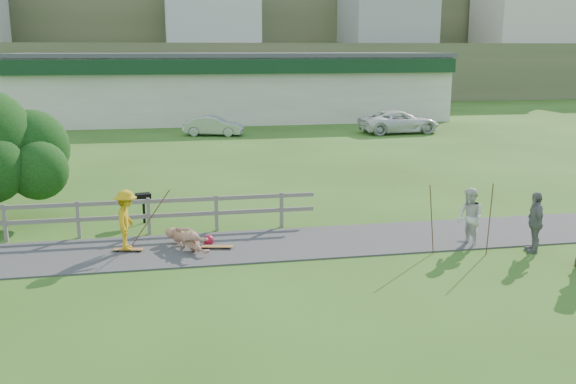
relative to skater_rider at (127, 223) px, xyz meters
name	(u,v)px	position (x,y,z in m)	size (l,w,h in m)	color
ground	(228,266)	(2.54, -1.60, -0.81)	(260.00, 260.00, 0.00)	#2D5117
path	(222,247)	(2.54, -0.10, -0.79)	(34.00, 3.00, 0.04)	#353537
fence	(56,215)	(-2.08, 1.70, -0.09)	(15.05, 0.10, 1.10)	slate
strip_mall	(232,86)	(6.54, 33.34, 1.76)	(32.50, 10.75, 5.10)	beige
skater_rider	(127,223)	(0.00, 0.00, 0.00)	(1.05, 0.60, 1.63)	gold
skater_fallen	(187,239)	(1.58, -0.12, -0.49)	(1.80, 0.43, 0.66)	#AC765F
spectator_a	(470,218)	(9.27, -1.27, 0.01)	(0.81, 0.63, 1.66)	silver
spectator_b	(535,222)	(10.79, -2.03, 0.02)	(0.97, 0.41, 1.66)	slate
car_silver	(213,126)	(4.22, 23.69, -0.20)	(1.31, 3.74, 1.23)	#AAADB2
car_white	(399,122)	(16.28, 22.64, -0.08)	(2.43, 5.26, 1.46)	white
bbq	(144,208)	(0.36, 3.00, -0.33)	(0.44, 0.34, 0.96)	black
longboard_rider	(128,251)	(0.00, 0.00, -0.77)	(0.80, 0.20, 0.09)	brown
longboard_fallen	(217,248)	(2.38, -0.22, -0.77)	(0.86, 0.21, 0.10)	brown
helmet	(208,240)	(2.18, 0.23, -0.66)	(0.30, 0.30, 0.30)	#A3102A
pole_rider	(150,213)	(0.60, 0.40, 0.17)	(0.03, 0.03, 1.97)	#543321
pole_spec_left	(432,219)	(7.99, -1.64, 0.14)	(0.03, 0.03, 1.90)	#543321
pole_spec_right	(490,219)	(9.46, -2.02, 0.16)	(0.03, 0.03, 1.95)	#543321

